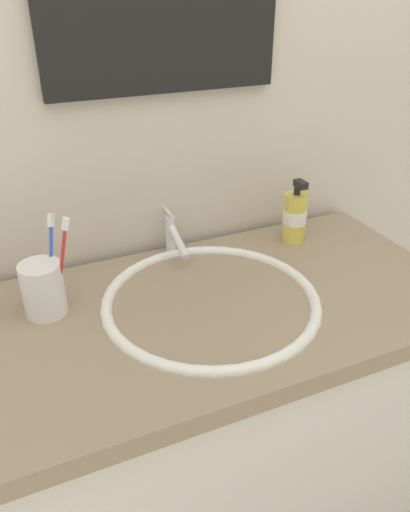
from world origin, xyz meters
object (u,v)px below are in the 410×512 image
at_px(faucet, 173,236).
at_px(toothbrush_blue, 51,256).
at_px(toothbrush_cup, 43,289).
at_px(soap_dispenser, 295,216).
at_px(toothbrush_red, 62,260).

relative_size(faucet, toothbrush_blue, 0.76).
bearing_deg(toothbrush_blue, faucet, 18.21).
distance_m(toothbrush_cup, soap_dispenser, 0.62).
bearing_deg(toothbrush_blue, toothbrush_cup, -137.14).
bearing_deg(toothbrush_blue, toothbrush_red, -70.58).
distance_m(toothbrush_cup, toothbrush_red, 0.08).
bearing_deg(faucet, toothbrush_blue, -161.79).
bearing_deg(soap_dispenser, faucet, 170.15).
distance_m(toothbrush_red, soap_dispenser, 0.58).
height_order(faucet, soap_dispenser, soap_dispenser).
xyz_separation_m(toothbrush_cup, toothbrush_blue, (0.03, 0.03, 0.06)).
bearing_deg(soap_dispenser, toothbrush_red, -171.68).
xyz_separation_m(faucet, toothbrush_blue, (-0.29, -0.09, 0.06)).
bearing_deg(toothbrush_cup, toothbrush_red, -21.64).
bearing_deg(toothbrush_cup, soap_dispenser, 6.24).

